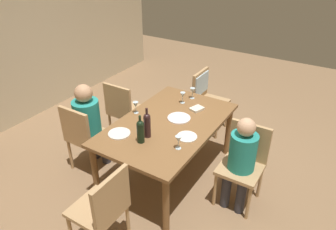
{
  "coord_description": "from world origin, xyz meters",
  "views": [
    {
      "loc": [
        -2.65,
        -1.64,
        2.64
      ],
      "look_at": [
        0.0,
        0.0,
        0.85
      ],
      "focal_mm": 33.62,
      "sensor_mm": 36.0,
      "label": 1
    }
  ],
  "objects_px": {
    "person_man_bearded": "(89,121)",
    "wine_bottle_dark_red": "(140,131)",
    "chair_far_right": "(124,108)",
    "wine_bottle_tall_green": "(147,124)",
    "wine_glass_near_left": "(178,140)",
    "wine_glass_far": "(193,91)",
    "chair_right_end": "(204,93)",
    "wine_glass_centre": "(183,95)",
    "dining_table": "(168,128)",
    "dinner_plate_guest_left": "(187,137)",
    "chair_near": "(244,159)",
    "chair_left_end": "(104,207)",
    "chair_far_left": "(84,134)",
    "wine_glass_near_right": "(136,105)",
    "person_woman_host": "(241,157)",
    "dinner_plate_host": "(179,118)",
    "dinner_plate_guest_right": "(119,133)"
  },
  "relations": [
    {
      "from": "wine_bottle_tall_green",
      "to": "dinner_plate_host",
      "type": "height_order",
      "value": "wine_bottle_tall_green"
    },
    {
      "from": "wine_bottle_dark_red",
      "to": "dinner_plate_guest_left",
      "type": "xyz_separation_m",
      "value": [
        0.33,
        -0.37,
        -0.13
      ]
    },
    {
      "from": "chair_left_end",
      "to": "wine_glass_far",
      "type": "height_order",
      "value": "chair_left_end"
    },
    {
      "from": "wine_bottle_dark_red",
      "to": "wine_glass_centre",
      "type": "distance_m",
      "value": 1.0
    },
    {
      "from": "dinner_plate_host",
      "to": "wine_glass_centre",
      "type": "bearing_deg",
      "value": 23.48
    },
    {
      "from": "wine_bottle_dark_red",
      "to": "wine_glass_centre",
      "type": "xyz_separation_m",
      "value": [
        1.0,
        0.06,
        -0.03
      ]
    },
    {
      "from": "chair_near",
      "to": "wine_bottle_tall_green",
      "type": "relative_size",
      "value": 2.68
    },
    {
      "from": "chair_near",
      "to": "wine_glass_near_right",
      "type": "relative_size",
      "value": 6.17
    },
    {
      "from": "chair_left_end",
      "to": "dinner_plate_guest_left",
      "type": "distance_m",
      "value": 1.13
    },
    {
      "from": "chair_right_end",
      "to": "wine_bottle_tall_green",
      "type": "distance_m",
      "value": 1.62
    },
    {
      "from": "chair_right_end",
      "to": "wine_glass_centre",
      "type": "xyz_separation_m",
      "value": [
        -0.72,
        -0.03,
        0.26
      ]
    },
    {
      "from": "person_man_bearded",
      "to": "wine_bottle_dark_red",
      "type": "xyz_separation_m",
      "value": [
        -0.12,
        -0.88,
        0.22
      ]
    },
    {
      "from": "chair_far_left",
      "to": "wine_glass_centre",
      "type": "height_order",
      "value": "chair_far_left"
    },
    {
      "from": "chair_far_right",
      "to": "wine_bottle_tall_green",
      "type": "height_order",
      "value": "wine_bottle_tall_green"
    },
    {
      "from": "person_man_bearded",
      "to": "wine_glass_near_right",
      "type": "relative_size",
      "value": 7.77
    },
    {
      "from": "wine_glass_centre",
      "to": "dinner_plate_host",
      "type": "bearing_deg",
      "value": -156.52
    },
    {
      "from": "chair_near",
      "to": "dinner_plate_guest_left",
      "type": "relative_size",
      "value": 4.18
    },
    {
      "from": "person_man_bearded",
      "to": "wine_glass_centre",
      "type": "bearing_deg",
      "value": 46.96
    },
    {
      "from": "person_woman_host",
      "to": "dinner_plate_host",
      "type": "height_order",
      "value": "person_woman_host"
    },
    {
      "from": "chair_left_end",
      "to": "chair_far_left",
      "type": "bearing_deg",
      "value": 52.69
    },
    {
      "from": "chair_near",
      "to": "dinner_plate_guest_right",
      "type": "xyz_separation_m",
      "value": [
        -0.57,
        1.24,
        0.22
      ]
    },
    {
      "from": "chair_far_left",
      "to": "dinner_plate_guest_left",
      "type": "relative_size",
      "value": 4.18
    },
    {
      "from": "wine_glass_far",
      "to": "chair_near",
      "type": "bearing_deg",
      "value": -122.28
    },
    {
      "from": "dinner_plate_host",
      "to": "wine_glass_near_left",
      "type": "bearing_deg",
      "value": -150.6
    },
    {
      "from": "wine_glass_near_left",
      "to": "chair_far_left",
      "type": "bearing_deg",
      "value": 94.23
    },
    {
      "from": "wine_glass_near_right",
      "to": "dining_table",
      "type": "bearing_deg",
      "value": -88.38
    },
    {
      "from": "chair_far_right",
      "to": "person_woman_host",
      "type": "bearing_deg",
      "value": -10.01
    },
    {
      "from": "dining_table",
      "to": "chair_far_right",
      "type": "height_order",
      "value": "chair_far_right"
    },
    {
      "from": "wine_glass_near_left",
      "to": "wine_glass_far",
      "type": "height_order",
      "value": "same"
    },
    {
      "from": "wine_bottle_dark_red",
      "to": "wine_glass_near_right",
      "type": "bearing_deg",
      "value": 41.5
    },
    {
      "from": "wine_glass_near_left",
      "to": "dinner_plate_guest_right",
      "type": "height_order",
      "value": "wine_glass_near_left"
    },
    {
      "from": "chair_near",
      "to": "dinner_plate_guest_left",
      "type": "height_order",
      "value": "chair_near"
    },
    {
      "from": "chair_right_end",
      "to": "dinner_plate_host",
      "type": "xyz_separation_m",
      "value": [
        -1.09,
        -0.19,
        0.16
      ]
    },
    {
      "from": "chair_left_end",
      "to": "wine_glass_near_left",
      "type": "height_order",
      "value": "chair_left_end"
    },
    {
      "from": "chair_far_left",
      "to": "wine_glass_near_right",
      "type": "xyz_separation_m",
      "value": [
        0.46,
        -0.46,
        0.32
      ]
    },
    {
      "from": "wine_glass_near_left",
      "to": "wine_glass_far",
      "type": "distance_m",
      "value": 1.15
    },
    {
      "from": "person_woman_host",
      "to": "wine_glass_near_left",
      "type": "relative_size",
      "value": 7.27
    },
    {
      "from": "chair_far_right",
      "to": "dinner_plate_host",
      "type": "xyz_separation_m",
      "value": [
        -0.15,
        -0.98,
        0.22
      ]
    },
    {
      "from": "chair_right_end",
      "to": "chair_near",
      "type": "bearing_deg",
      "value": 42.13
    },
    {
      "from": "dining_table",
      "to": "dinner_plate_guest_left",
      "type": "distance_m",
      "value": 0.38
    },
    {
      "from": "person_woman_host",
      "to": "wine_bottle_dark_red",
      "type": "bearing_deg",
      "value": 25.61
    },
    {
      "from": "wine_glass_far",
      "to": "dinner_plate_host",
      "type": "bearing_deg",
      "value": -168.21
    },
    {
      "from": "wine_bottle_tall_green",
      "to": "wine_glass_near_right",
      "type": "height_order",
      "value": "wine_bottle_tall_green"
    },
    {
      "from": "dinner_plate_guest_left",
      "to": "wine_glass_near_right",
      "type": "bearing_deg",
      "value": 79.9
    },
    {
      "from": "wine_bottle_dark_red",
      "to": "dinner_plate_host",
      "type": "distance_m",
      "value": 0.65
    },
    {
      "from": "chair_right_end",
      "to": "chair_far_right",
      "type": "height_order",
      "value": "same"
    },
    {
      "from": "chair_far_right",
      "to": "wine_bottle_dark_red",
      "type": "relative_size",
      "value": 2.93
    },
    {
      "from": "chair_near",
      "to": "person_woman_host",
      "type": "xyz_separation_m",
      "value": [
        -0.11,
        -0.0,
        0.1
      ]
    },
    {
      "from": "dining_table",
      "to": "wine_glass_near_right",
      "type": "bearing_deg",
      "value": 91.62
    },
    {
      "from": "dinner_plate_guest_left",
      "to": "wine_bottle_dark_red",
      "type": "bearing_deg",
      "value": 131.54
    }
  ]
}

